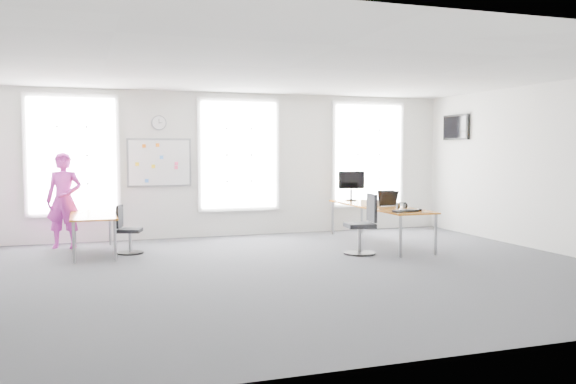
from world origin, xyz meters
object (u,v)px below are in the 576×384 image
object	(u,v)px
desk_left	(93,217)
desk_right	(379,208)
chair_left	(127,232)
chair_right	(363,228)
person	(64,200)
headphones	(401,206)
monitor	(351,183)
keyboard	(405,211)

from	to	relation	value
desk_left	desk_right	bearing A→B (deg)	-7.28
desk_left	chair_left	xyz separation A→B (m)	(0.55, -0.27, -0.26)
chair_right	person	distance (m)	5.48
chair_right	chair_left	bearing A→B (deg)	-100.37
chair_right	chair_left	distance (m)	4.11
desk_right	person	size ratio (longest dim) A/B	1.72
headphones	monitor	size ratio (longest dim) A/B	0.32
chair_left	chair_right	bearing A→B (deg)	-92.21
chair_left	headphones	world-z (taller)	same
desk_left	keyboard	bearing A→B (deg)	-20.30
desk_right	chair_right	bearing A→B (deg)	-129.65
desk_right	chair_left	size ratio (longest dim) A/B	3.57
chair_left	person	size ratio (longest dim) A/B	0.48
monitor	chair_left	bearing A→B (deg)	-160.23
person	headphones	distance (m)	6.19
desk_left	chair_left	bearing A→B (deg)	-25.70
keyboard	headphones	bearing A→B (deg)	48.01
desk_right	headphones	bearing A→B (deg)	-79.39
desk_right	monitor	world-z (taller)	monitor
keyboard	headphones	distance (m)	0.62
person	keyboard	size ratio (longest dim) A/B	3.60
person	chair_right	bearing A→B (deg)	-9.76
person	monitor	bearing A→B (deg)	14.50
chair_left	headphones	size ratio (longest dim) A/B	4.34
monitor	desk_right	bearing A→B (deg)	-80.80
person	headphones	xyz separation A→B (m)	(5.84, -2.05, -0.09)
keyboard	monitor	size ratio (longest dim) A/B	0.79
person	keyboard	bearing A→B (deg)	-9.24
desk_left	chair_right	bearing A→B (deg)	-20.17
desk_left	headphones	xyz separation A→B (m)	(5.35, -1.32, 0.16)
desk_right	keyboard	xyz separation A→B (m)	(-0.12, -1.22, 0.06)
desk_right	chair_right	xyz separation A→B (m)	(-0.80, -0.96, -0.23)
monitor	desk_left	bearing A→B (deg)	-164.18
desk_right	monitor	bearing A→B (deg)	89.88
desk_right	monitor	size ratio (longest dim) A/B	4.89
desk_left	monitor	size ratio (longest dim) A/B	3.06
person	headphones	bearing A→B (deg)	-3.48
chair_right	desk_right	bearing A→B (deg)	149.32
desk_right	person	xyz separation A→B (m)	(-5.72, 1.40, 0.19)
keyboard	headphones	world-z (taller)	headphones
desk_left	person	world-z (taller)	person
chair_right	keyboard	world-z (taller)	chair_right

